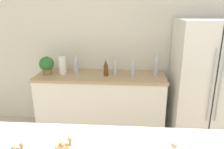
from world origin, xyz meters
TOP-DOWN VIEW (x-y plane):
  - wall_back at (0.00, 2.73)m, footprint 8.00×0.06m
  - back_counter at (-0.28, 2.40)m, footprint 1.86×0.63m
  - refrigerator at (1.17, 2.32)m, footprint 0.84×0.75m
  - potted_plant at (-1.06, 2.38)m, footprint 0.21×0.21m
  - paper_towel_roll at (-0.84, 2.41)m, footprint 0.11×0.11m
  - back_bottle_0 at (-0.07, 2.41)m, footprint 0.07×0.07m
  - back_bottle_1 at (-0.20, 2.37)m, footprint 0.07×0.07m
  - back_bottle_2 at (0.18, 2.36)m, footprint 0.07×0.07m
  - back_bottle_3 at (0.51, 2.44)m, footprint 0.07×0.07m
  - back_bottle_4 at (-0.65, 2.46)m, footprint 0.07×0.07m
  - camel_figurine at (-0.26, 0.44)m, footprint 0.11×0.09m

SIDE VIEW (x-z plane):
  - back_counter at x=-0.28m, z-range 0.00..0.90m
  - refrigerator at x=1.17m, z-range 0.00..1.69m
  - back_bottle_1 at x=-0.20m, z-range 0.89..1.13m
  - back_bottle_0 at x=-0.07m, z-range 0.89..1.15m
  - back_bottle_2 at x=0.18m, z-range 0.89..1.16m
  - paper_towel_roll at x=-0.84m, z-range 0.90..1.15m
  - potted_plant at x=-1.06m, z-range 0.90..1.17m
  - back_bottle_4 at x=-0.65m, z-range 0.89..1.21m
  - back_bottle_3 at x=0.51m, z-range 0.89..1.21m
  - camel_figurine at x=-0.26m, z-range 1.02..1.15m
  - wall_back at x=0.00m, z-range 0.00..2.55m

